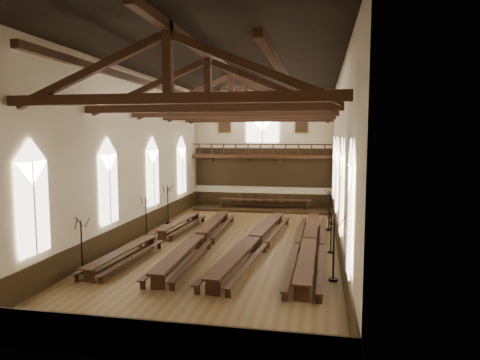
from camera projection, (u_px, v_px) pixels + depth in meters
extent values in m
plane|color=brown|center=(232.00, 244.00, 24.50)|extent=(26.00, 26.00, 0.00)
plane|color=beige|center=(262.00, 149.00, 36.68)|extent=(12.00, 0.00, 12.00)
plane|color=beige|center=(130.00, 181.00, 11.28)|extent=(12.00, 0.00, 12.00)
plane|color=beige|center=(131.00, 156.00, 25.09)|extent=(0.00, 26.00, 26.00)
plane|color=beige|center=(341.00, 158.00, 22.87)|extent=(0.00, 26.00, 26.00)
plane|color=black|center=(231.00, 66.00, 23.46)|extent=(26.00, 26.00, 0.00)
cube|color=black|center=(262.00, 200.00, 37.11)|extent=(11.90, 0.08, 1.20)
cube|color=black|center=(135.00, 339.00, 11.77)|extent=(11.90, 0.08, 1.20)
cube|color=black|center=(134.00, 229.00, 25.54)|extent=(0.08, 25.90, 1.20)
cube|color=black|center=(338.00, 238.00, 23.34)|extent=(0.08, 25.90, 1.20)
cube|color=white|center=(34.00, 208.00, 16.44)|extent=(0.05, 1.80, 3.60)
cube|color=white|center=(31.00, 162.00, 16.25)|extent=(0.05, 1.80, 1.80)
cylinder|color=beige|center=(35.00, 208.00, 16.43)|extent=(0.08, 0.08, 3.60)
cube|color=white|center=(109.00, 189.00, 22.30)|extent=(0.05, 1.80, 3.60)
cube|color=white|center=(108.00, 155.00, 22.11)|extent=(0.05, 1.80, 1.80)
cylinder|color=beige|center=(110.00, 189.00, 22.30)|extent=(0.08, 0.08, 3.60)
cube|color=white|center=(153.00, 178.00, 28.17)|extent=(0.05, 1.80, 3.60)
cube|color=white|center=(153.00, 151.00, 27.98)|extent=(0.05, 1.80, 1.80)
cylinder|color=beige|center=(154.00, 178.00, 28.16)|extent=(0.08, 0.08, 3.60)
cube|color=white|center=(182.00, 171.00, 34.03)|extent=(0.05, 1.80, 3.60)
cube|color=white|center=(182.00, 148.00, 33.84)|extent=(0.05, 1.80, 1.80)
cylinder|color=beige|center=(183.00, 171.00, 34.02)|extent=(0.08, 0.08, 3.60)
cube|color=white|center=(349.00, 220.00, 14.26)|extent=(0.05, 1.80, 3.60)
cube|color=white|center=(350.00, 166.00, 14.08)|extent=(0.05, 1.80, 1.80)
cylinder|color=beige|center=(348.00, 220.00, 14.27)|extent=(0.08, 0.08, 3.60)
cube|color=white|center=(341.00, 195.00, 20.13)|extent=(0.05, 1.80, 3.60)
cube|color=white|center=(342.00, 157.00, 19.94)|extent=(0.05, 1.80, 1.80)
cylinder|color=beige|center=(340.00, 195.00, 20.13)|extent=(0.08, 0.08, 3.60)
cube|color=white|center=(336.00, 181.00, 25.99)|extent=(0.05, 1.80, 3.60)
cube|color=white|center=(337.00, 152.00, 25.80)|extent=(0.05, 1.80, 1.80)
cylinder|color=beige|center=(336.00, 181.00, 26.00)|extent=(0.08, 0.08, 3.60)
cube|color=white|center=(334.00, 173.00, 31.85)|extent=(0.05, 1.80, 3.60)
cube|color=white|center=(334.00, 149.00, 31.67)|extent=(0.05, 1.80, 1.80)
cylinder|color=beige|center=(333.00, 173.00, 31.86)|extent=(0.08, 0.08, 3.60)
cube|color=white|center=(262.00, 128.00, 36.40)|extent=(2.80, 0.05, 2.40)
cube|color=white|center=(262.00, 114.00, 36.27)|extent=(2.80, 0.05, 2.80)
cylinder|color=beige|center=(262.00, 128.00, 36.36)|extent=(0.10, 0.10, 2.40)
cube|color=#391C12|center=(261.00, 157.00, 36.11)|extent=(11.80, 1.20, 0.20)
cube|color=black|center=(262.00, 167.00, 36.79)|extent=(11.80, 0.10, 3.30)
cube|color=#391C12|center=(261.00, 144.00, 35.47)|extent=(11.60, 0.12, 0.10)
cube|color=#391C12|center=(260.00, 155.00, 35.57)|extent=(11.60, 0.12, 0.10)
cube|color=#391C12|center=(211.00, 159.00, 37.36)|extent=(0.35, 0.40, 0.50)
cube|color=#391C12|center=(245.00, 159.00, 36.81)|extent=(0.35, 0.40, 0.50)
cube|color=#391C12|center=(279.00, 160.00, 36.25)|extent=(0.35, 0.40, 0.50)
cube|color=#391C12|center=(315.00, 160.00, 35.70)|extent=(0.35, 0.40, 0.50)
cube|color=brown|center=(225.00, 125.00, 36.99)|extent=(1.15, 0.06, 1.45)
cube|color=black|center=(225.00, 125.00, 36.95)|extent=(0.95, 0.04, 1.25)
cube|color=brown|center=(301.00, 124.00, 35.77)|extent=(1.15, 0.06, 1.45)
cube|color=black|center=(301.00, 124.00, 35.73)|extent=(0.95, 0.04, 1.25)
cube|color=#391C12|center=(169.00, 98.00, 13.96)|extent=(11.70, 0.35, 0.35)
cube|color=#391C12|center=(168.00, 58.00, 13.82)|extent=(0.30, 0.30, 2.40)
cube|color=#391C12|center=(87.00, 73.00, 14.39)|extent=(5.44, 0.26, 2.40)
cube|color=#391C12|center=(256.00, 68.00, 13.33)|extent=(5.44, 0.26, 2.40)
cube|color=#391C12|center=(208.00, 108.00, 18.84)|extent=(11.70, 0.35, 0.35)
cube|color=#391C12|center=(208.00, 78.00, 18.71)|extent=(0.30, 0.30, 2.40)
cube|color=#391C12|center=(146.00, 89.00, 19.28)|extent=(5.44, 0.26, 2.40)
cube|color=#391C12|center=(273.00, 86.00, 18.22)|extent=(5.44, 0.26, 2.40)
cube|color=#391C12|center=(231.00, 114.00, 23.73)|extent=(11.70, 0.35, 0.35)
cube|color=#391C12|center=(231.00, 90.00, 23.59)|extent=(0.30, 0.30, 2.40)
cube|color=#391C12|center=(181.00, 98.00, 24.17)|extent=(5.44, 0.26, 2.40)
cube|color=#391C12|center=(283.00, 96.00, 23.10)|extent=(5.44, 0.26, 2.40)
cube|color=#391C12|center=(247.00, 117.00, 28.62)|extent=(11.70, 0.35, 0.35)
cube|color=#391C12|center=(247.00, 98.00, 28.48)|extent=(0.30, 0.30, 2.40)
cube|color=#391C12|center=(205.00, 104.00, 29.05)|extent=(5.44, 0.26, 2.40)
cube|color=#391C12|center=(290.00, 103.00, 27.99)|extent=(5.44, 0.26, 2.40)
cube|color=#391C12|center=(257.00, 120.00, 33.50)|extent=(11.70, 0.35, 0.35)
cube|color=#391C12|center=(258.00, 103.00, 33.37)|extent=(0.30, 0.30, 2.40)
cube|color=#391C12|center=(222.00, 109.00, 33.94)|extent=(5.44, 0.26, 2.40)
cube|color=#391C12|center=(295.00, 108.00, 32.88)|extent=(5.44, 0.26, 2.40)
cube|color=#391C12|center=(173.00, 91.00, 24.21)|extent=(0.25, 25.70, 0.25)
cube|color=#391C12|center=(292.00, 89.00, 22.97)|extent=(0.25, 25.70, 0.25)
cube|color=#391C12|center=(231.00, 71.00, 23.49)|extent=(0.30, 25.70, 0.30)
cube|color=#391C12|center=(127.00, 250.00, 20.71)|extent=(0.99, 6.36, 0.07)
cube|color=#391C12|center=(97.00, 276.00, 17.96)|extent=(0.54, 0.10, 0.61)
cube|color=#391C12|center=(150.00, 243.00, 23.53)|extent=(0.54, 0.10, 0.61)
cube|color=#391C12|center=(128.00, 259.00, 20.75)|extent=(0.39, 5.61, 0.07)
cube|color=#391C12|center=(117.00, 255.00, 20.87)|extent=(0.61, 6.34, 0.05)
cube|color=#391C12|center=(85.00, 278.00, 18.06)|extent=(0.21, 0.07, 0.35)
cube|color=#391C12|center=(141.00, 244.00, 23.72)|extent=(0.21, 0.07, 0.35)
cube|color=#391C12|center=(138.00, 256.00, 20.60)|extent=(0.61, 6.34, 0.05)
cube|color=#391C12|center=(109.00, 281.00, 17.79)|extent=(0.21, 0.07, 0.35)
cube|color=#391C12|center=(160.00, 245.00, 23.45)|extent=(0.21, 0.07, 0.35)
cube|color=#391C12|center=(177.00, 221.00, 27.94)|extent=(0.99, 6.36, 0.07)
cube|color=#391C12|center=(162.00, 236.00, 25.19)|extent=(0.54, 0.10, 0.61)
cube|color=#391C12|center=(190.00, 217.00, 30.76)|extent=(0.54, 0.10, 0.61)
cube|color=#391C12|center=(178.00, 227.00, 27.98)|extent=(0.39, 5.61, 0.07)
cube|color=#391C12|center=(169.00, 224.00, 28.10)|extent=(0.61, 6.34, 0.05)
cube|color=#391C12|center=(153.00, 237.00, 25.29)|extent=(0.21, 0.07, 0.35)
cube|color=#391C12|center=(183.00, 219.00, 30.95)|extent=(0.21, 0.07, 0.35)
cube|color=#391C12|center=(186.00, 225.00, 27.83)|extent=(0.61, 6.34, 0.05)
cube|color=#391C12|center=(170.00, 239.00, 25.02)|extent=(0.21, 0.07, 0.35)
cube|color=#391C12|center=(198.00, 219.00, 30.69)|extent=(0.21, 0.07, 0.35)
cube|color=#391C12|center=(178.00, 252.00, 20.25)|extent=(0.90, 6.96, 0.08)
cube|color=#391C12|center=(153.00, 281.00, 17.24)|extent=(0.59, 0.10, 0.66)
cube|color=#391C12|center=(197.00, 243.00, 23.34)|extent=(0.59, 0.10, 0.66)
cube|color=#391C12|center=(178.00, 261.00, 20.30)|extent=(0.26, 6.14, 0.08)
cube|color=#391C12|center=(166.00, 257.00, 20.37)|extent=(0.48, 6.94, 0.06)
cube|color=#391C12|center=(138.00, 284.00, 17.30)|extent=(0.22, 0.08, 0.39)
cube|color=#391C12|center=(186.00, 245.00, 23.50)|extent=(0.22, 0.08, 0.39)
cube|color=#391C12|center=(191.00, 258.00, 20.18)|extent=(0.48, 6.94, 0.06)
cube|color=#391C12|center=(167.00, 286.00, 17.11)|extent=(0.22, 0.08, 0.39)
cube|color=#391C12|center=(208.00, 246.00, 23.31)|extent=(0.22, 0.08, 0.39)
cube|color=#391C12|center=(216.00, 221.00, 27.48)|extent=(0.90, 6.96, 0.08)
cube|color=#391C12|center=(203.00, 238.00, 24.47)|extent=(0.59, 0.10, 0.66)
cube|color=#391C12|center=(226.00, 218.00, 30.57)|extent=(0.59, 0.10, 0.66)
cube|color=#391C12|center=(216.00, 228.00, 27.53)|extent=(0.26, 6.14, 0.08)
cube|color=#391C12|center=(206.00, 225.00, 27.61)|extent=(0.48, 6.94, 0.06)
cube|color=#391C12|center=(192.00, 240.00, 24.53)|extent=(0.22, 0.08, 0.39)
cube|color=#391C12|center=(218.00, 219.00, 30.73)|extent=(0.22, 0.08, 0.39)
cube|color=#391C12|center=(225.00, 226.00, 27.42)|extent=(0.48, 6.94, 0.06)
cube|color=#391C12|center=(213.00, 241.00, 24.34)|extent=(0.22, 0.08, 0.39)
cube|color=#391C12|center=(235.00, 220.00, 30.54)|extent=(0.22, 0.08, 0.39)
cube|color=#391C12|center=(243.00, 256.00, 19.54)|extent=(1.31, 7.18, 0.08)
cube|color=#391C12|center=(228.00, 288.00, 16.43)|extent=(0.61, 0.13, 0.68)
cube|color=#391C12|center=(254.00, 246.00, 22.72)|extent=(0.61, 0.13, 0.68)
cube|color=#391C12|center=(243.00, 266.00, 19.58)|extent=(0.61, 6.31, 0.08)
cube|color=#391C12|center=(230.00, 261.00, 19.73)|extent=(0.88, 7.14, 0.06)
cube|color=#391C12|center=(212.00, 291.00, 16.57)|extent=(0.23, 0.09, 0.40)
cube|color=#391C12|center=(242.00, 247.00, 22.95)|extent=(0.23, 0.09, 0.40)
cube|color=#391C12|center=(256.00, 263.00, 19.40)|extent=(0.88, 7.14, 0.06)
cube|color=#391C12|center=(244.00, 294.00, 16.23)|extent=(0.23, 0.09, 0.40)
cube|color=#391C12|center=(265.00, 249.00, 22.61)|extent=(0.23, 0.09, 0.40)
cube|color=#391C12|center=(264.00, 223.00, 26.77)|extent=(1.31, 7.18, 0.08)
cube|color=#391C12|center=(256.00, 241.00, 23.67)|extent=(0.61, 0.13, 0.68)
cube|color=#391C12|center=(270.00, 219.00, 29.95)|extent=(0.61, 0.13, 0.68)
cube|color=#391C12|center=(264.00, 230.00, 26.82)|extent=(0.61, 6.31, 0.08)
cube|color=#391C12|center=(254.00, 227.00, 26.97)|extent=(0.88, 7.14, 0.06)
cube|color=#391C12|center=(245.00, 243.00, 23.80)|extent=(0.23, 0.09, 0.40)
cube|color=#391C12|center=(261.00, 221.00, 30.18)|extent=(0.23, 0.09, 0.40)
cube|color=#391C12|center=(274.00, 228.00, 26.63)|extent=(0.88, 7.14, 0.06)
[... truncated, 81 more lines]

